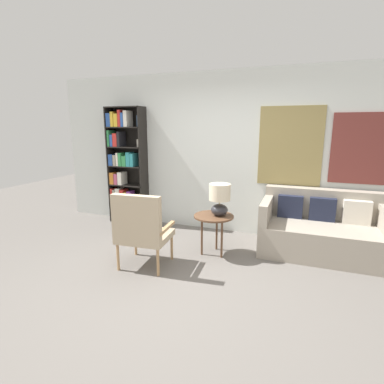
% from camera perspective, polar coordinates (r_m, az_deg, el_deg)
% --- Properties ---
extents(ground_plane, '(14.00, 14.00, 0.00)m').
position_cam_1_polar(ground_plane, '(3.68, -2.82, -17.00)').
color(ground_plane, '#66605B').
extents(wall_back, '(6.40, 0.08, 2.70)m').
position_cam_1_polar(wall_back, '(5.13, 6.66, 7.31)').
color(wall_back, silver).
rests_on(wall_back, ground_plane).
extents(bookshelf, '(0.71, 0.30, 2.15)m').
position_cam_1_polar(bookshelf, '(5.77, -12.76, 4.68)').
color(bookshelf, black).
rests_on(bookshelf, ground_plane).
extents(armchair, '(0.68, 0.62, 1.00)m').
position_cam_1_polar(armchair, '(3.84, -9.73, -6.61)').
color(armchair, tan).
rests_on(armchair, ground_plane).
extents(couch, '(1.66, 0.94, 0.89)m').
position_cam_1_polar(couch, '(4.73, 23.37, -6.74)').
color(couch, '#9E9384').
rests_on(couch, ground_plane).
extents(side_table, '(0.56, 0.56, 0.58)m').
position_cam_1_polar(side_table, '(4.25, 4.15, -5.21)').
color(side_table, brown).
rests_on(side_table, ground_plane).
extents(table_lamp, '(0.30, 0.30, 0.45)m').
position_cam_1_polar(table_lamp, '(4.18, 5.29, -1.09)').
color(table_lamp, '#2D2D33').
rests_on(table_lamp, side_table).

